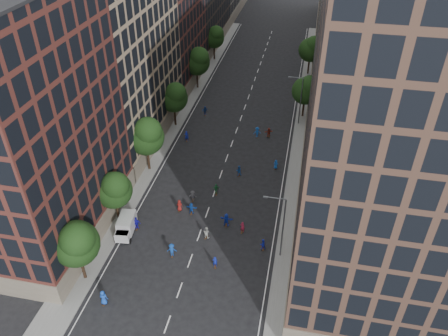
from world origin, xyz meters
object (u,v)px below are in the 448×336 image
at_px(cargo_van, 126,226).
at_px(skater_0, 103,298).
at_px(skater_2, 263,244).
at_px(skater_1, 215,262).
at_px(streetlamp_near, 281,225).
at_px(streetlamp_far, 300,98).

distance_m(cargo_van, skater_0, 11.05).
bearing_deg(skater_2, skater_1, 13.34).
xyz_separation_m(streetlamp_near, skater_1, (-7.20, -3.25, -4.40)).
relative_size(skater_1, skater_2, 1.02).
height_order(streetlamp_near, cargo_van, streetlamp_near).
relative_size(streetlamp_far, skater_1, 5.89).
relative_size(streetlamp_far, cargo_van, 2.02).
relative_size(streetlamp_far, skater_2, 6.01).
bearing_deg(skater_2, cargo_van, -22.20).
relative_size(streetlamp_near, streetlamp_far, 1.00).
xyz_separation_m(cargo_van, skater_2, (17.62, 0.72, -0.45)).
xyz_separation_m(cargo_van, skater_0, (1.80, -10.90, -0.25)).
relative_size(skater_0, skater_2, 1.27).
bearing_deg(skater_0, streetlamp_near, -147.83).
xyz_separation_m(skater_1, skater_2, (5.15, 4.00, -0.02)).
xyz_separation_m(streetlamp_near, cargo_van, (-19.68, 0.03, -3.96)).
distance_m(cargo_van, skater_1, 12.91).
xyz_separation_m(streetlamp_far, skater_2, (-2.06, -32.25, -4.41)).
height_order(skater_0, skater_1, skater_0).
height_order(skater_0, skater_2, skater_0).
bearing_deg(skater_2, streetlamp_far, -118.18).
distance_m(streetlamp_near, skater_1, 9.05).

